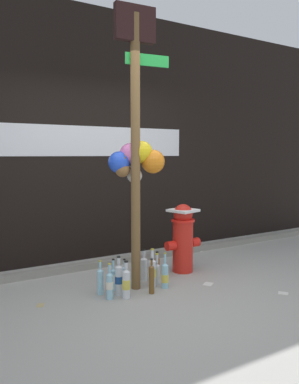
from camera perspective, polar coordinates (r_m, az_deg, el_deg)
The scene contains 21 objects.
ground_plane at distance 4.07m, azimuth 1.11°, elevation -15.31°, with size 14.00×14.00×0.00m, color #9E9B93.
building_wall at distance 5.45m, azimuth -9.31°, elevation 8.26°, with size 10.00×0.21×3.42m.
curb_strip at distance 5.15m, azimuth -6.76°, elevation -10.36°, with size 8.00×0.12×0.08m, color gray.
memorial_post at distance 4.14m, azimuth -2.04°, elevation 7.22°, with size 0.63×0.38×2.95m.
fire_hydrant at distance 4.82m, azimuth 4.94°, elevation -6.55°, with size 0.48×0.37×0.84m.
bottle_0 at distance 4.01m, azimuth -3.45°, elevation -13.22°, with size 0.08×0.08×0.38m.
bottle_1 at distance 4.25m, azimuth -5.34°, elevation -12.52°, with size 0.06×0.06×0.34m.
bottle_2 at distance 4.31m, azimuth 0.41°, elevation -11.68°, with size 0.08×0.08×0.43m.
bottle_3 at distance 4.41m, azimuth 1.09°, elevation -11.75°, with size 0.07×0.07×0.35m.
bottle_4 at distance 4.54m, azimuth -0.84°, elevation -11.03°, with size 0.08×0.08×0.36m.
bottle_5 at distance 4.39m, azimuth -3.71°, elevation -12.08°, with size 0.06×0.06×0.30m.
bottle_6 at distance 4.14m, azimuth -7.26°, elevation -12.81°, with size 0.07×0.07×0.36m.
bottle_7 at distance 4.13m, azimuth 0.32°, elevation -12.62°, with size 0.06×0.06×0.37m.
bottle_8 at distance 4.10m, azimuth -4.54°, elevation -12.64°, with size 0.08×0.08×0.41m.
bottle_9 at distance 4.01m, azimuth -5.89°, elevation -13.45°, with size 0.07×0.07×0.37m.
bottle_10 at distance 4.61m, azimuth 1.12°, elevation -10.96°, with size 0.06×0.06×0.32m.
bottle_11 at distance 4.31m, azimuth 2.29°, elevation -12.15°, with size 0.08×0.08×0.39m.
litter_0 at distance 4.41m, azimuth 19.09°, elevation -13.88°, with size 0.09×0.10×0.01m, color silver.
litter_1 at distance 4.02m, azimuth -15.78°, elevation -15.74°, with size 0.10×0.07×0.01m, color tan.
litter_2 at distance 4.50m, azimuth 8.62°, elevation -13.22°, with size 0.09×0.12×0.01m, color silver.
litter_3 at distance 5.94m, azimuth 7.46°, elevation -8.56°, with size 0.10×0.10×0.01m, color silver.
Camera 1 is at (-2.03, -3.21, 1.45)m, focal length 36.23 mm.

